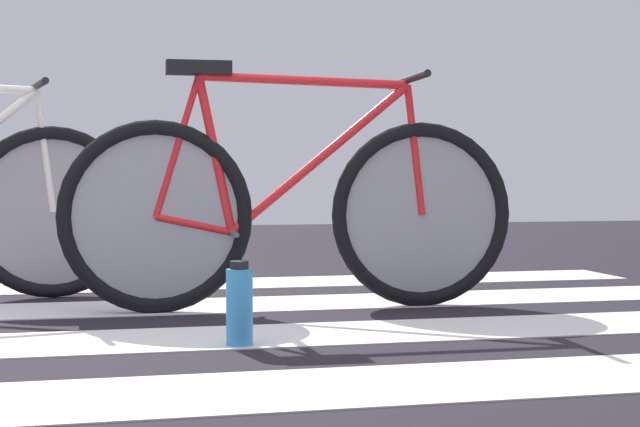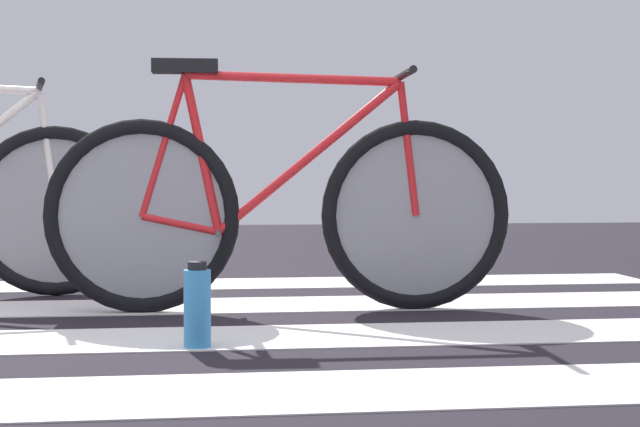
# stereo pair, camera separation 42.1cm
# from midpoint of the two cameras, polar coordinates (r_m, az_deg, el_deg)

# --- Properties ---
(ground) EXTENTS (18.00, 14.00, 0.02)m
(ground) POSITION_cam_midpoint_polar(r_m,az_deg,el_deg) (2.83, -16.94, -8.45)
(ground) COLOR black
(crosswalk_markings) EXTENTS (5.38, 4.24, 0.00)m
(crosswalk_markings) POSITION_cam_midpoint_polar(r_m,az_deg,el_deg) (2.68, -16.76, -8.81)
(crosswalk_markings) COLOR silver
(crosswalk_markings) RESTS_ON ground
(bicycle_1_of_2) EXTENTS (1.74, 0.52, 0.93)m
(bicycle_1_of_2) POSITION_cam_midpoint_polar(r_m,az_deg,el_deg) (3.63, -4.90, 0.27)
(bicycle_1_of_2) COLOR black
(bicycle_1_of_2) RESTS_ON ground
(water_bottle) EXTENTS (0.08, 0.08, 0.26)m
(water_bottle) POSITION_cam_midpoint_polar(r_m,az_deg,el_deg) (2.89, -8.82, -5.50)
(water_bottle) COLOR #378ED0
(water_bottle) RESTS_ON ground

